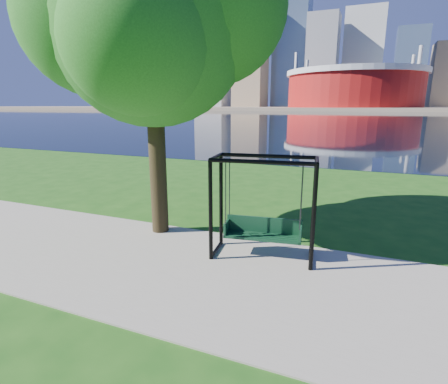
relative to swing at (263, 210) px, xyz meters
The scene contains 8 objects.
ground 1.34m from the swing, 133.67° to the right, with size 900.00×900.00×0.00m, color #1E5114.
path 1.62m from the swing, 117.93° to the right, with size 120.00×4.00×0.03m, color #9E937F.
river 101.38m from the swing, 90.34° to the left, with size 900.00×180.00×0.02m, color black.
far_bank 305.38m from the swing, 90.11° to the left, with size 900.00×228.00×2.00m, color #937F60.
stadium 234.99m from the swing, 92.59° to the left, with size 83.00×83.00×32.00m.
skyline 320.71m from the swing, 90.87° to the left, with size 392.00×66.00×96.50m.
swing is the anchor object (origin of this frame).
park_tree 4.87m from the swing, 169.52° to the left, with size 5.73×5.18×7.12m.
Camera 1 is at (2.47, -5.97, 3.09)m, focal length 28.00 mm.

